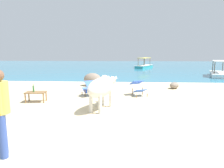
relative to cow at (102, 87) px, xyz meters
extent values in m
cube|color=#CCB78E|center=(0.30, -0.79, -0.77)|extent=(18.00, 14.00, 0.04)
cube|color=teal|center=(0.30, 21.21, -0.79)|extent=(60.00, 36.00, 0.03)
cylinder|color=beige|center=(-0.03, 0.42, -0.46)|extent=(0.12, 0.12, 0.59)
cylinder|color=beige|center=(0.28, 0.31, -0.46)|extent=(0.12, 0.12, 0.59)
cylinder|color=beige|center=(-0.31, -0.42, -0.46)|extent=(0.12, 0.12, 0.59)
cylinder|color=beige|center=(0.00, -0.52, -0.46)|extent=(0.12, 0.12, 0.59)
ellipsoid|color=beige|center=(-0.02, -0.05, 0.01)|extent=(1.08, 1.70, 0.64)
ellipsoid|color=beige|center=(0.30, 0.89, 0.12)|extent=(0.38, 0.49, 0.30)
cone|color=beige|center=(0.16, 0.93, 0.24)|extent=(0.14, 0.14, 0.11)
cone|color=beige|center=(0.44, 0.84, 0.24)|extent=(0.14, 0.14, 0.11)
ellipsoid|color=beige|center=(0.07, 0.21, 0.28)|extent=(0.34, 0.36, 0.21)
cube|color=brown|center=(-2.68, 0.80, -0.37)|extent=(0.80, 0.52, 0.04)
cylinder|color=brown|center=(-2.36, 1.01, -0.57)|extent=(0.05, 0.05, 0.36)
cylinder|color=brown|center=(-2.33, 0.66, -0.57)|extent=(0.05, 0.05, 0.36)
cylinder|color=brown|center=(-3.04, 0.94, -0.57)|extent=(0.05, 0.05, 0.36)
cylinder|color=brown|center=(-3.00, 0.59, -0.57)|extent=(0.05, 0.05, 0.36)
cylinder|color=#2D6B38|center=(-2.77, 0.82, -0.24)|extent=(0.07, 0.07, 0.22)
cylinder|color=#2D6B38|center=(-2.77, 0.82, -0.10)|extent=(0.03, 0.03, 0.06)
cylinder|color=yellow|center=(-2.77, 0.82, -0.06)|extent=(0.03, 0.03, 0.02)
cylinder|color=brown|center=(-1.16, 2.19, -0.68)|extent=(0.04, 0.04, 0.14)
cylinder|color=brown|center=(-0.72, 2.45, -0.68)|extent=(0.04, 0.04, 0.14)
cylinder|color=brown|center=(-0.95, 1.83, -0.58)|extent=(0.04, 0.04, 0.34)
cylinder|color=brown|center=(-0.51, 2.09, -0.58)|extent=(0.04, 0.04, 0.34)
cube|color=#3D66C6|center=(-0.84, 2.14, -0.51)|extent=(0.67, 0.64, 0.21)
cube|color=#3D66C6|center=(-0.68, 1.87, -0.19)|extent=(0.68, 0.66, 0.23)
cylinder|color=brown|center=(1.77, 1.98, -0.68)|extent=(0.04, 0.04, 0.14)
cylinder|color=brown|center=(1.30, 1.76, -0.68)|extent=(0.04, 0.04, 0.14)
cylinder|color=brown|center=(1.59, 2.36, -0.58)|extent=(0.04, 0.04, 0.34)
cylinder|color=brown|center=(1.12, 2.14, -0.58)|extent=(0.04, 0.04, 0.34)
cube|color=#3D66C6|center=(1.45, 2.06, -0.51)|extent=(0.65, 0.61, 0.21)
cube|color=#3D66C6|center=(1.31, 2.34, -0.19)|extent=(0.67, 0.64, 0.23)
cylinder|color=#334C99|center=(-1.53, -3.06, -0.34)|extent=(0.14, 0.14, 0.82)
cylinder|color=#334C99|center=(-1.44, -3.22, -0.34)|extent=(0.14, 0.14, 0.82)
cylinder|color=#DBC64C|center=(-1.59, -2.96, 0.39)|extent=(0.09, 0.09, 0.52)
ellipsoid|color=gray|center=(3.45, 4.04, -0.58)|extent=(0.72, 0.77, 0.34)
ellipsoid|color=gray|center=(-1.08, 4.68, -0.38)|extent=(1.25, 1.11, 0.74)
cube|color=teal|center=(3.41, 19.17, -0.64)|extent=(2.64, 3.70, 0.28)
cube|color=white|center=(3.41, 19.17, -0.48)|extent=(2.72, 3.79, 0.04)
cylinder|color=brown|center=(3.25, 18.04, -0.02)|extent=(0.06, 0.06, 0.95)
cylinder|color=brown|center=(2.57, 18.39, -0.02)|extent=(0.06, 0.06, 0.95)
cylinder|color=brown|center=(4.25, 19.95, -0.02)|extent=(0.06, 0.06, 0.95)
cylinder|color=brown|center=(3.57, 20.31, -0.02)|extent=(0.06, 0.06, 0.95)
cube|color=#EFD14C|center=(3.41, 19.17, 0.48)|extent=(1.99, 2.67, 0.06)
cube|color=white|center=(8.57, 10.05, -0.64)|extent=(2.29, 3.76, 0.28)
cube|color=white|center=(8.57, 10.05, -0.48)|extent=(2.37, 3.84, 0.04)
cylinder|color=brown|center=(8.59, 11.20, -0.02)|extent=(0.06, 0.06, 0.95)
cylinder|color=brown|center=(9.31, 10.93, -0.02)|extent=(0.06, 0.06, 0.95)
cylinder|color=brown|center=(7.83, 9.17, -0.02)|extent=(0.06, 0.06, 0.95)
cube|color=silver|center=(8.57, 10.05, 0.48)|extent=(1.76, 2.69, 0.06)
camera|label=1|loc=(0.72, -6.37, 1.15)|focal=30.99mm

